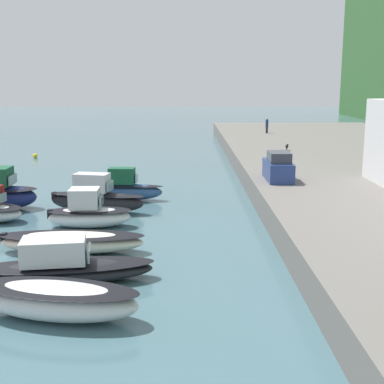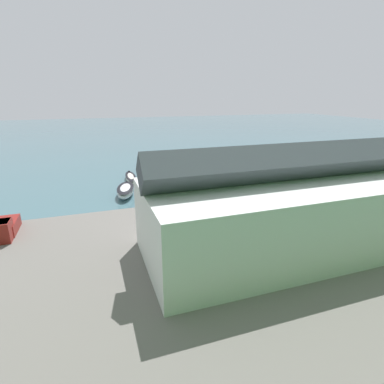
{
  "view_description": "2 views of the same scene",
  "coord_description": "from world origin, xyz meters",
  "px_view_note": "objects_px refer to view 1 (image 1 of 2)",
  "views": [
    {
      "loc": [
        26.29,
        10.3,
        9.11
      ],
      "look_at": [
        -4.25,
        10.68,
        2.69
      ],
      "focal_mm": 50.0,
      "sensor_mm": 36.0,
      "label": 1
    },
    {
      "loc": [
        11.18,
        48.55,
        14.29
      ],
      "look_at": [
        -1.67,
        11.03,
        1.42
      ],
      "focal_mm": 28.0,
      "sensor_mm": 36.0,
      "label": 2
    }
  ],
  "objects_px": {
    "moored_boat_2": "(88,213)",
    "mooring_buoy_1": "(35,156)",
    "moored_boat_4": "(62,267)",
    "moored_boat_1": "(96,198)",
    "moored_boat_6": "(3,193)",
    "moored_boat_3": "(72,242)",
    "person_on_quay": "(267,125)",
    "moored_boat_0": "(125,189)",
    "parked_car_0": "(278,168)",
    "moored_boat_5": "(56,300)",
    "dog_on_quay": "(287,146)"
  },
  "relations": [
    {
      "from": "moored_boat_2",
      "to": "mooring_buoy_1",
      "type": "relative_size",
      "value": 9.43
    },
    {
      "from": "moored_boat_4",
      "to": "mooring_buoy_1",
      "type": "height_order",
      "value": "moored_boat_4"
    },
    {
      "from": "moored_boat_1",
      "to": "moored_boat_4",
      "type": "height_order",
      "value": "moored_boat_1"
    },
    {
      "from": "moored_boat_4",
      "to": "moored_boat_6",
      "type": "xyz_separation_m",
      "value": [
        -14.4,
        -7.45,
        0.39
      ]
    },
    {
      "from": "moored_boat_3",
      "to": "person_on_quay",
      "type": "distance_m",
      "value": 51.1
    },
    {
      "from": "moored_boat_6",
      "to": "person_on_quay",
      "type": "height_order",
      "value": "person_on_quay"
    },
    {
      "from": "moored_boat_0",
      "to": "moored_boat_4",
      "type": "relative_size",
      "value": 0.68
    },
    {
      "from": "moored_boat_4",
      "to": "moored_boat_3",
      "type": "bearing_deg",
      "value": 178.31
    },
    {
      "from": "moored_boat_3",
      "to": "moored_boat_6",
      "type": "distance_m",
      "value": 12.25
    },
    {
      "from": "moored_boat_0",
      "to": "moored_boat_3",
      "type": "height_order",
      "value": "moored_boat_0"
    },
    {
      "from": "moored_boat_3",
      "to": "moored_boat_6",
      "type": "xyz_separation_m",
      "value": [
        -10.04,
        -7.0,
        0.53
      ]
    },
    {
      "from": "moored_boat_2",
      "to": "moored_boat_4",
      "type": "bearing_deg",
      "value": 0.82
    },
    {
      "from": "moored_boat_0",
      "to": "moored_boat_2",
      "type": "xyz_separation_m",
      "value": [
        7.67,
        -1.46,
        -0.02
      ]
    },
    {
      "from": "moored_boat_2",
      "to": "moored_boat_4",
      "type": "xyz_separation_m",
      "value": [
        9.37,
        0.43,
        -0.17
      ]
    },
    {
      "from": "moored_boat_3",
      "to": "parked_car_0",
      "type": "xyz_separation_m",
      "value": [
        -11.88,
        13.1,
        2.05
      ]
    },
    {
      "from": "moored_boat_0",
      "to": "mooring_buoy_1",
      "type": "xyz_separation_m",
      "value": [
        -22.8,
        -13.19,
        -0.64
      ]
    },
    {
      "from": "moored_boat_1",
      "to": "parked_car_0",
      "type": "relative_size",
      "value": 1.68
    },
    {
      "from": "moored_boat_4",
      "to": "parked_car_0",
      "type": "relative_size",
      "value": 2.03
    },
    {
      "from": "mooring_buoy_1",
      "to": "moored_boat_1",
      "type": "bearing_deg",
      "value": 23.54
    },
    {
      "from": "moored_boat_5",
      "to": "moored_boat_4",
      "type": "bearing_deg",
      "value": -158.29
    },
    {
      "from": "moored_boat_0",
      "to": "moored_boat_2",
      "type": "distance_m",
      "value": 7.81
    },
    {
      "from": "moored_boat_2",
      "to": "moored_boat_6",
      "type": "bearing_deg",
      "value": -127.42
    },
    {
      "from": "moored_boat_1",
      "to": "person_on_quay",
      "type": "xyz_separation_m",
      "value": [
        -39.02,
        17.77,
        1.81
      ]
    },
    {
      "from": "moored_boat_0",
      "to": "moored_boat_3",
      "type": "relative_size",
      "value": 0.73
    },
    {
      "from": "moored_boat_3",
      "to": "moored_boat_5",
      "type": "relative_size",
      "value": 1.12
    },
    {
      "from": "moored_boat_0",
      "to": "moored_boat_3",
      "type": "bearing_deg",
      "value": -3.79
    },
    {
      "from": "moored_boat_1",
      "to": "moored_boat_2",
      "type": "relative_size",
      "value": 1.33
    },
    {
      "from": "moored_boat_2",
      "to": "dog_on_quay",
      "type": "xyz_separation_m",
      "value": [
        -23.86,
        16.93,
        1.28
      ]
    },
    {
      "from": "moored_boat_0",
      "to": "moored_boat_3",
      "type": "distance_m",
      "value": 12.77
    },
    {
      "from": "parked_car_0",
      "to": "mooring_buoy_1",
      "type": "bearing_deg",
      "value": 136.74
    },
    {
      "from": "moored_boat_6",
      "to": "moored_boat_1",
      "type": "bearing_deg",
      "value": 81.52
    },
    {
      "from": "moored_boat_2",
      "to": "moored_boat_3",
      "type": "relative_size",
      "value": 0.67
    },
    {
      "from": "moored_boat_4",
      "to": "person_on_quay",
      "type": "bearing_deg",
      "value": 154.1
    },
    {
      "from": "moored_boat_1",
      "to": "dog_on_quay",
      "type": "height_order",
      "value": "moored_boat_1"
    },
    {
      "from": "parked_car_0",
      "to": "moored_boat_1",
      "type": "bearing_deg",
      "value": -166.9
    },
    {
      "from": "moored_boat_1",
      "to": "dog_on_quay",
      "type": "bearing_deg",
      "value": 151.46
    },
    {
      "from": "moored_boat_4",
      "to": "parked_car_0",
      "type": "height_order",
      "value": "parked_car_0"
    },
    {
      "from": "person_on_quay",
      "to": "mooring_buoy_1",
      "type": "distance_m",
      "value": 31.98
    },
    {
      "from": "moored_boat_4",
      "to": "moored_boat_6",
      "type": "height_order",
      "value": "moored_boat_6"
    },
    {
      "from": "dog_on_quay",
      "to": "moored_boat_6",
      "type": "bearing_deg",
      "value": -120.85
    },
    {
      "from": "moored_boat_3",
      "to": "moored_boat_6",
      "type": "height_order",
      "value": "moored_boat_6"
    },
    {
      "from": "moored_boat_6",
      "to": "moored_boat_2",
      "type": "bearing_deg",
      "value": 55.46
    },
    {
      "from": "person_on_quay",
      "to": "dog_on_quay",
      "type": "height_order",
      "value": "person_on_quay"
    },
    {
      "from": "moored_boat_2",
      "to": "moored_boat_0",
      "type": "bearing_deg",
      "value": 167.46
    },
    {
      "from": "moored_boat_0",
      "to": "moored_boat_6",
      "type": "height_order",
      "value": "moored_boat_6"
    },
    {
      "from": "dog_on_quay",
      "to": "moored_boat_3",
      "type": "bearing_deg",
      "value": -99.45
    },
    {
      "from": "moored_boat_3",
      "to": "moored_boat_4",
      "type": "xyz_separation_m",
      "value": [
        4.36,
        0.46,
        0.14
      ]
    },
    {
      "from": "moored_boat_3",
      "to": "dog_on_quay",
      "type": "xyz_separation_m",
      "value": [
        -28.87,
        16.96,
        1.59
      ]
    },
    {
      "from": "moored_boat_0",
      "to": "moored_boat_5",
      "type": "xyz_separation_m",
      "value": [
        20.83,
        -0.38,
        -0.16
      ]
    },
    {
      "from": "moored_boat_2",
      "to": "moored_boat_3",
      "type": "distance_m",
      "value": 5.02
    }
  ]
}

